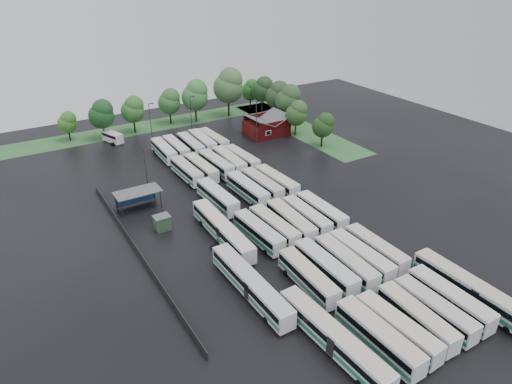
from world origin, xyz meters
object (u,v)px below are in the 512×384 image
brick_building (266,127)px  artic_bus_west_a (333,338)px  artic_bus_east (474,292)px  minibus (113,137)px

brick_building → artic_bus_west_a: 73.59m
artic_bus_east → brick_building: bearing=80.0°
artic_bus_west_a → artic_bus_east: (21.15, -3.39, 0.05)m
artic_bus_east → minibus: size_ratio=2.85×
artic_bus_east → minibus: bearing=105.6°
artic_bus_west_a → artic_bus_east: bearing=-11.4°
artic_bus_west_a → artic_bus_east: size_ratio=0.98×
artic_bus_west_a → minibus: (-2.82, 80.77, -0.37)m
artic_bus_west_a → minibus: bearing=89.7°
brick_building → minibus: size_ratio=1.60×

